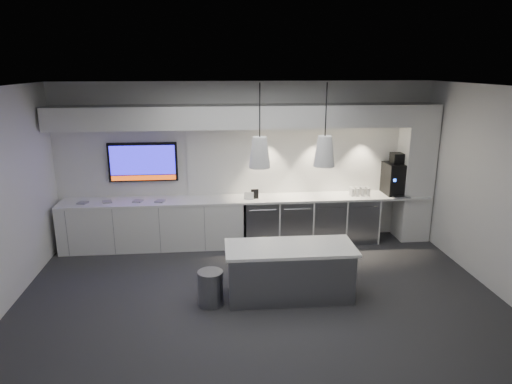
{
  "coord_description": "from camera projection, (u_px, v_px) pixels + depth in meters",
  "views": [
    {
      "loc": [
        -0.62,
        -5.91,
        3.27
      ],
      "look_at": [
        0.05,
        1.1,
        1.31
      ],
      "focal_mm": 32.0,
      "sensor_mm": 36.0,
      "label": 1
    }
  ],
  "objects": [
    {
      "name": "pendant_left",
      "position": [
        260.0,
        152.0,
        6.08
      ],
      "size": [
        0.29,
        0.29,
        1.11
      ],
      "color": "white",
      "rests_on": "ceiling"
    },
    {
      "name": "tray_d",
      "position": [
        160.0,
        201.0,
        8.2
      ],
      "size": [
        0.2,
        0.2,
        0.02
      ],
      "primitive_type": "cube",
      "rotation": [
        0.0,
        0.0,
        -0.3
      ],
      "color": "gray",
      "rests_on": "back_counter"
    },
    {
      "name": "fridge_unit_c",
      "position": [
        326.0,
        220.0,
        8.71
      ],
      "size": [
        0.6,
        0.61,
        0.85
      ],
      "primitive_type": "cube",
      "color": "gray",
      "rests_on": "floor"
    },
    {
      "name": "fridge_unit_b",
      "position": [
        294.0,
        221.0,
        8.65
      ],
      "size": [
        0.6,
        0.61,
        0.85
      ],
      "primitive_type": "cube",
      "color": "gray",
      "rests_on": "floor"
    },
    {
      "name": "bin",
      "position": [
        211.0,
        288.0,
        6.4
      ],
      "size": [
        0.46,
        0.46,
        0.5
      ],
      "primitive_type": "cylinder",
      "rotation": [
        0.0,
        0.0,
        0.35
      ],
      "color": "gray",
      "rests_on": "floor"
    },
    {
      "name": "sign_white",
      "position": [
        249.0,
        196.0,
        8.33
      ],
      "size": [
        0.18,
        0.07,
        0.14
      ],
      "primitive_type": "cube",
      "rotation": [
        0.0,
        0.0,
        -0.3
      ],
      "color": "white",
      "rests_on": "back_counter"
    },
    {
      "name": "tray_a",
      "position": [
        83.0,
        203.0,
        8.1
      ],
      "size": [
        0.19,
        0.19,
        0.02
      ],
      "primitive_type": "cube",
      "rotation": [
        0.0,
        0.0,
        -0.25
      ],
      "color": "gray",
      "rests_on": "back_counter"
    },
    {
      "name": "ceiling",
      "position": [
        260.0,
        87.0,
        5.8
      ],
      "size": [
        7.0,
        7.0,
        0.0
      ],
      "primitive_type": "plane",
      "rotation": [
        3.14,
        0.0,
        0.0
      ],
      "color": "black",
      "rests_on": "wall_back"
    },
    {
      "name": "coffee_machine",
      "position": [
        396.0,
        177.0,
        8.65
      ],
      "size": [
        0.44,
        0.61,
        0.79
      ],
      "rotation": [
        0.0,
        0.0,
        0.02
      ],
      "color": "black",
      "rests_on": "back_counter"
    },
    {
      "name": "wall_right",
      "position": [
        503.0,
        194.0,
        6.52
      ],
      "size": [
        0.0,
        7.0,
        7.0
      ],
      "primitive_type": "plane",
      "rotation": [
        1.57,
        0.0,
        -1.57
      ],
      "color": "white",
      "rests_on": "floor"
    },
    {
      "name": "tray_c",
      "position": [
        138.0,
        201.0,
        8.21
      ],
      "size": [
        0.19,
        0.19,
        0.02
      ],
      "primitive_type": "cube",
      "rotation": [
        0.0,
        0.0,
        -0.2
      ],
      "color": "gray",
      "rests_on": "back_counter"
    },
    {
      "name": "cup_cluster",
      "position": [
        360.0,
        191.0,
        8.6
      ],
      "size": [
        0.38,
        0.18,
        0.15
      ],
      "primitive_type": null,
      "color": "silver",
      "rests_on": "back_counter"
    },
    {
      "name": "backsplash",
      "position": [
        309.0,
        159.0,
        8.67
      ],
      "size": [
        4.6,
        0.03,
        1.3
      ],
      "primitive_type": "cube",
      "color": "white",
      "rests_on": "wall_back"
    },
    {
      "name": "fridge_unit_a",
      "position": [
        261.0,
        222.0,
        8.6
      ],
      "size": [
        0.6,
        0.61,
        0.85
      ],
      "primitive_type": "cube",
      "color": "gray",
      "rests_on": "floor"
    },
    {
      "name": "column",
      "position": [
        415.0,
        173.0,
        8.66
      ],
      "size": [
        0.55,
        0.55,
        2.6
      ],
      "primitive_type": "cube",
      "color": "white",
      "rests_on": "floor"
    },
    {
      "name": "back_counter",
      "position": [
        248.0,
        199.0,
        8.45
      ],
      "size": [
        6.8,
        0.65,
        0.04
      ],
      "primitive_type": "cube",
      "color": "white",
      "rests_on": "left_base_cabinets"
    },
    {
      "name": "left_base_cabinets",
      "position": [
        153.0,
        225.0,
        8.41
      ],
      "size": [
        3.3,
        0.63,
        0.86
      ],
      "primitive_type": "cube",
      "color": "white",
      "rests_on": "floor"
    },
    {
      "name": "wall_back",
      "position": [
        246.0,
        163.0,
        8.6
      ],
      "size": [
        7.0,
        0.0,
        7.0
      ],
      "primitive_type": "plane",
      "rotation": [
        1.57,
        0.0,
        0.0
      ],
      "color": "white",
      "rests_on": "floor"
    },
    {
      "name": "island",
      "position": [
        290.0,
        271.0,
        6.59
      ],
      "size": [
        1.86,
        0.81,
        0.78
      ],
      "rotation": [
        0.0,
        0.0,
        -0.01
      ],
      "color": "gray",
      "rests_on": "floor"
    },
    {
      "name": "floor",
      "position": [
        260.0,
        299.0,
        6.6
      ],
      "size": [
        7.0,
        7.0,
        0.0
      ],
      "primitive_type": "plane",
      "color": "#2F2F32",
      "rests_on": "ground"
    },
    {
      "name": "soffit",
      "position": [
        247.0,
        116.0,
        8.07
      ],
      "size": [
        6.9,
        0.6,
        0.4
      ],
      "primitive_type": "cube",
      "color": "white",
      "rests_on": "wall_back"
    },
    {
      "name": "tray_b",
      "position": [
        107.0,
        202.0,
        8.16
      ],
      "size": [
        0.2,
        0.2,
        0.02
      ],
      "primitive_type": "cube",
      "rotation": [
        0.0,
        0.0,
        0.32
      ],
      "color": "gray",
      "rests_on": "back_counter"
    },
    {
      "name": "sign_black",
      "position": [
        255.0,
        194.0,
        8.37
      ],
      "size": [
        0.14,
        0.03,
        0.18
      ],
      "primitive_type": "cube",
      "rotation": [
        0.0,
        0.0,
        0.08
      ],
      "color": "black",
      "rests_on": "back_counter"
    },
    {
      "name": "wall_tv",
      "position": [
        143.0,
        162.0,
        8.35
      ],
      "size": [
        1.25,
        0.07,
        0.72
      ],
      "color": "black",
      "rests_on": "wall_back"
    },
    {
      "name": "wall_front",
      "position": [
        291.0,
        285.0,
        3.8
      ],
      "size": [
        7.0,
        0.0,
        7.0
      ],
      "primitive_type": "plane",
      "rotation": [
        -1.57,
        0.0,
        0.0
      ],
      "color": "white",
      "rests_on": "floor"
    },
    {
      "name": "pendant_right",
      "position": [
        324.0,
        151.0,
        6.16
      ],
      "size": [
        0.29,
        0.29,
        1.11
      ],
      "color": "white",
      "rests_on": "ceiling"
    },
    {
      "name": "fridge_unit_d",
      "position": [
        358.0,
        219.0,
        8.77
      ],
      "size": [
        0.6,
        0.61,
        0.85
      ],
      "primitive_type": "cube",
      "color": "gray",
      "rests_on": "floor"
    }
  ]
}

